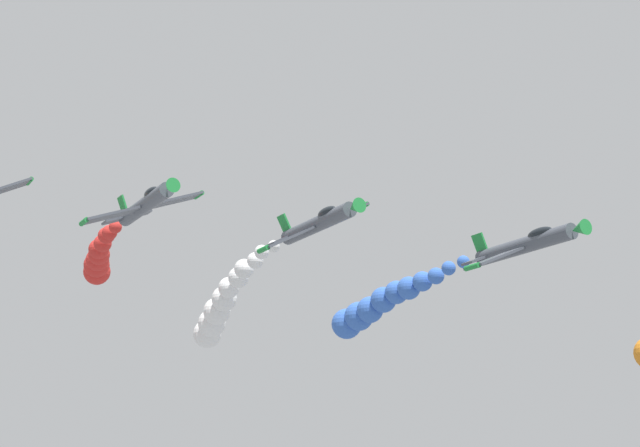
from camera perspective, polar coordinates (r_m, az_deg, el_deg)
name	(u,v)px	position (r m, az deg, el deg)	size (l,w,h in m)	color
airplane_right_inner	(526,245)	(64.18, 12.51, -1.27)	(8.96, 10.35, 4.00)	#474C56
smoke_trail_right_inner	(376,306)	(76.93, 3.45, -5.11)	(3.09, 16.36, 4.50)	blue
airplane_left_outer	(318,223)	(66.06, -0.12, 0.01)	(8.63, 10.35, 4.76)	#474C56
smoke_trail_left_outer	(221,308)	(83.21, -6.12, -5.20)	(3.94, 18.99, 6.32)	white
airplane_right_outer	(146,204)	(68.82, -10.66, 1.17)	(9.06, 10.35, 3.74)	#474C56
smoke_trail_right_outer	(99,259)	(85.14, -13.43, -2.15)	(4.57, 15.89, 2.76)	red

